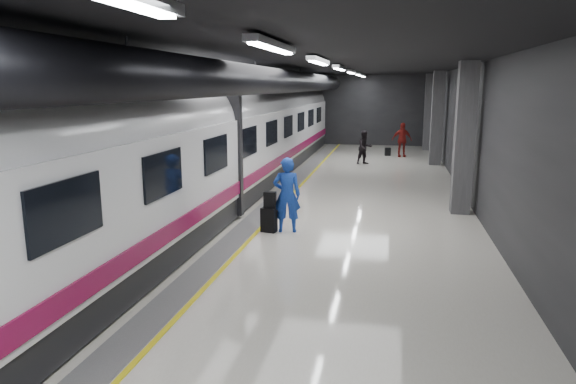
# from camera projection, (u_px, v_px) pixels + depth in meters

# --- Properties ---
(ground) EXTENTS (40.00, 40.00, 0.00)m
(ground) POSITION_uv_depth(u_px,v_px,m) (301.00, 221.00, 14.61)
(ground) COLOR silver
(ground) RESTS_ON ground
(platform_hall) EXTENTS (10.02, 40.02, 4.51)m
(platform_hall) POSITION_uv_depth(u_px,v_px,m) (298.00, 95.00, 14.87)
(platform_hall) COLOR black
(platform_hall) RESTS_ON ground
(train) EXTENTS (3.05, 38.00, 4.05)m
(train) POSITION_uv_depth(u_px,v_px,m) (191.00, 147.00, 14.82)
(train) COLOR black
(train) RESTS_ON ground
(traveler_main) EXTENTS (0.80, 0.60, 1.99)m
(traveler_main) POSITION_uv_depth(u_px,v_px,m) (287.00, 195.00, 13.41)
(traveler_main) COLOR blue
(traveler_main) RESTS_ON ground
(suitcase_main) EXTENTS (0.44, 0.32, 0.65)m
(suitcase_main) POSITION_uv_depth(u_px,v_px,m) (269.00, 220.00, 13.52)
(suitcase_main) COLOR black
(suitcase_main) RESTS_ON ground
(shoulder_bag) EXTENTS (0.33, 0.19, 0.43)m
(shoulder_bag) POSITION_uv_depth(u_px,v_px,m) (270.00, 200.00, 13.42)
(shoulder_bag) COLOR black
(shoulder_bag) RESTS_ON suitcase_main
(traveler_far_a) EXTENTS (1.01, 0.96, 1.65)m
(traveler_far_a) POSITION_uv_depth(u_px,v_px,m) (365.00, 147.00, 25.20)
(traveler_far_a) COLOR black
(traveler_far_a) RESTS_ON ground
(traveler_far_b) EXTENTS (1.16, 0.68, 1.85)m
(traveler_far_b) POSITION_uv_depth(u_px,v_px,m) (402.00, 140.00, 27.81)
(traveler_far_b) COLOR maroon
(traveler_far_b) RESTS_ON ground
(suitcase_far) EXTENTS (0.34, 0.27, 0.44)m
(suitcase_far) POSITION_uv_depth(u_px,v_px,m) (388.00, 152.00, 28.38)
(suitcase_far) COLOR black
(suitcase_far) RESTS_ON ground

